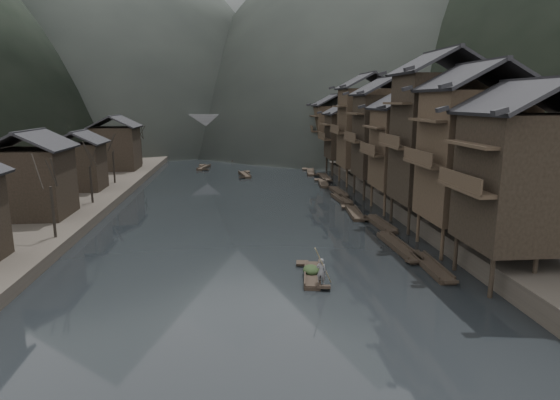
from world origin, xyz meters
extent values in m
plane|color=black|center=(0.00, 0.00, 0.00)|extent=(300.00, 300.00, 0.00)
cube|color=#2D2823|center=(35.00, 40.00, 0.90)|extent=(40.00, 200.00, 1.80)
cube|color=#2D2823|center=(-35.00, 40.00, 0.60)|extent=(40.00, 200.00, 1.20)
cylinder|color=black|center=(14.20, -10.40, 1.30)|extent=(0.30, 0.30, 2.90)
cylinder|color=black|center=(14.20, -5.60, 1.30)|extent=(0.30, 0.30, 2.90)
cylinder|color=black|center=(16.95, -10.40, 1.30)|extent=(0.30, 0.30, 2.90)
cylinder|color=black|center=(16.95, -5.60, 1.30)|extent=(0.30, 0.30, 2.90)
cube|color=black|center=(17.30, -8.00, 6.85)|extent=(7.00, 6.00, 8.49)
cube|color=#2F241A|center=(13.30, -8.00, 6.42)|extent=(1.20, 5.70, 0.25)
cylinder|color=#2F241A|center=(14.20, -3.40, 1.30)|extent=(0.30, 0.30, 2.90)
cylinder|color=#2F241A|center=(14.20, 1.40, 1.30)|extent=(0.30, 0.30, 2.90)
cylinder|color=#2F241A|center=(16.95, -3.40, 1.30)|extent=(0.30, 0.30, 2.90)
cylinder|color=#2F241A|center=(16.95, 1.40, 1.30)|extent=(0.30, 0.30, 2.90)
cube|color=#2F241A|center=(17.30, -1.00, 7.63)|extent=(7.00, 6.00, 10.07)
cube|color=#2F241A|center=(13.30, -1.00, 7.13)|extent=(1.20, 5.70, 0.25)
cylinder|color=black|center=(14.20, 3.60, 1.30)|extent=(0.30, 0.30, 2.90)
cylinder|color=black|center=(14.20, 8.40, 1.30)|extent=(0.30, 0.30, 2.90)
cylinder|color=black|center=(16.95, 3.60, 1.30)|extent=(0.30, 0.30, 2.90)
cylinder|color=black|center=(16.95, 8.40, 1.30)|extent=(0.30, 0.30, 2.90)
cube|color=black|center=(17.30, 6.00, 8.42)|extent=(7.00, 6.00, 11.65)
cube|color=#2F241A|center=(13.30, 6.00, 7.84)|extent=(1.20, 5.70, 0.25)
cylinder|color=#2F241A|center=(14.20, 10.60, 1.30)|extent=(0.30, 0.30, 2.90)
cylinder|color=#2F241A|center=(14.20, 15.40, 1.30)|extent=(0.30, 0.30, 2.90)
cylinder|color=#2F241A|center=(16.95, 10.60, 1.30)|extent=(0.30, 0.30, 2.90)
cylinder|color=#2F241A|center=(16.95, 15.40, 1.30)|extent=(0.30, 0.30, 2.90)
cube|color=#2F241A|center=(17.30, 13.00, 6.81)|extent=(7.00, 6.00, 8.42)
cube|color=#2F241A|center=(13.30, 13.00, 6.39)|extent=(1.20, 5.70, 0.25)
cylinder|color=black|center=(14.20, 18.60, 1.30)|extent=(0.30, 0.30, 2.90)
cylinder|color=black|center=(14.20, 23.40, 1.30)|extent=(0.30, 0.30, 2.90)
cylinder|color=black|center=(16.95, 18.60, 1.30)|extent=(0.30, 0.30, 2.90)
cylinder|color=black|center=(16.95, 23.40, 1.30)|extent=(0.30, 0.30, 2.90)
cube|color=black|center=(17.30, 21.00, 7.59)|extent=(7.00, 6.00, 9.98)
cube|color=#2F241A|center=(13.30, 21.00, 7.09)|extent=(1.20, 5.70, 0.25)
cylinder|color=#2F241A|center=(14.20, 27.60, 1.30)|extent=(0.30, 0.30, 2.90)
cylinder|color=#2F241A|center=(14.20, 32.40, 1.30)|extent=(0.30, 0.30, 2.90)
cylinder|color=#2F241A|center=(16.95, 27.60, 1.30)|extent=(0.30, 0.30, 2.90)
cylinder|color=#2F241A|center=(16.95, 32.40, 1.30)|extent=(0.30, 0.30, 2.90)
cube|color=#2F241A|center=(17.30, 30.00, 8.08)|extent=(7.00, 6.00, 10.95)
cube|color=#2F241A|center=(13.30, 30.00, 7.53)|extent=(1.20, 5.70, 0.25)
cylinder|color=black|center=(14.20, 37.60, 1.30)|extent=(0.30, 0.30, 2.90)
cylinder|color=black|center=(14.20, 42.40, 1.30)|extent=(0.30, 0.30, 2.90)
cylinder|color=black|center=(16.95, 37.60, 1.30)|extent=(0.30, 0.30, 2.90)
cylinder|color=black|center=(16.95, 42.40, 1.30)|extent=(0.30, 0.30, 2.90)
cube|color=black|center=(17.30, 40.00, 6.16)|extent=(7.00, 6.00, 7.11)
cube|color=#2F241A|center=(13.30, 40.00, 5.80)|extent=(1.20, 5.70, 0.25)
cylinder|color=#2F241A|center=(14.20, 49.60, 1.30)|extent=(0.30, 0.30, 2.90)
cylinder|color=#2F241A|center=(14.20, 54.40, 1.30)|extent=(0.30, 0.30, 2.90)
cylinder|color=#2F241A|center=(16.95, 49.60, 1.30)|extent=(0.30, 0.30, 2.90)
cylinder|color=#2F241A|center=(16.95, 54.40, 1.30)|extent=(0.30, 0.30, 2.90)
cube|color=#2F241A|center=(17.30, 52.00, 6.78)|extent=(7.00, 6.00, 8.35)
cube|color=#2F241A|center=(13.30, 52.00, 6.36)|extent=(1.20, 5.70, 0.25)
cube|color=black|center=(-20.50, 10.00, 4.45)|extent=(6.00, 6.00, 6.50)
cube|color=black|center=(-20.50, 24.00, 4.10)|extent=(5.00, 5.00, 5.80)
cube|color=black|center=(-20.50, 42.00, 4.60)|extent=(6.50, 6.50, 6.80)
cylinder|color=black|center=(-17.00, 2.43, 3.31)|extent=(0.24, 0.24, 4.22)
cylinder|color=black|center=(-17.00, 15.87, 3.21)|extent=(0.24, 0.24, 4.02)
cylinder|color=black|center=(-17.00, 28.70, 3.35)|extent=(0.24, 0.24, 4.30)
cylinder|color=black|center=(-17.00, 48.16, 3.42)|extent=(0.24, 0.24, 4.44)
cube|color=black|center=(12.61, -5.21, 0.15)|extent=(1.24, 6.16, 0.30)
cube|color=black|center=(12.61, -5.21, 0.33)|extent=(1.29, 6.03, 0.10)
cube|color=black|center=(12.54, -2.27, 0.29)|extent=(0.95, 0.78, 0.33)
cube|color=black|center=(12.67, -8.15, 0.29)|extent=(0.95, 0.78, 0.33)
cube|color=black|center=(11.87, -0.44, 0.15)|extent=(1.40, 7.57, 0.30)
cube|color=black|center=(11.87, -0.44, 0.33)|extent=(1.45, 7.42, 0.10)
cube|color=black|center=(12.02, 3.17, 0.29)|extent=(0.97, 0.96, 0.36)
cube|color=black|center=(11.73, -4.05, 0.29)|extent=(0.97, 0.96, 0.36)
cube|color=black|center=(12.56, 6.68, 0.15)|extent=(1.52, 6.21, 0.30)
cube|color=black|center=(12.56, 6.68, 0.33)|extent=(1.56, 6.09, 0.10)
cube|color=black|center=(12.77, 9.63, 0.29)|extent=(0.98, 0.82, 0.33)
cube|color=black|center=(12.36, 3.74, 0.29)|extent=(0.98, 0.82, 0.33)
cube|color=black|center=(11.20, 11.47, 0.15)|extent=(1.63, 6.24, 0.30)
cube|color=black|center=(11.20, 11.47, 0.33)|extent=(1.67, 6.12, 0.10)
cube|color=black|center=(10.95, 14.42, 0.29)|extent=(1.00, 0.84, 0.33)
cube|color=black|center=(11.46, 8.52, 0.29)|extent=(1.00, 0.84, 0.33)
cube|color=black|center=(11.42, 18.57, 0.15)|extent=(1.49, 5.92, 0.30)
cube|color=black|center=(11.42, 18.57, 0.33)|extent=(1.54, 5.80, 0.10)
cube|color=black|center=(11.61, 21.37, 0.29)|extent=(0.98, 0.79, 0.32)
cube|color=black|center=(11.23, 15.76, 0.29)|extent=(0.98, 0.79, 0.32)
cube|color=black|center=(12.02, 22.94, 0.15)|extent=(1.29, 6.13, 0.30)
cube|color=black|center=(12.02, 22.94, 0.33)|extent=(1.34, 6.01, 0.10)
cube|color=black|center=(12.11, 25.87, 0.29)|extent=(0.96, 0.78, 0.33)
cube|color=black|center=(11.93, 20.02, 0.29)|extent=(0.96, 0.78, 0.33)
cube|color=black|center=(11.28, 29.93, 0.15)|extent=(1.76, 6.27, 0.30)
cube|color=black|center=(11.28, 29.93, 0.33)|extent=(1.80, 6.15, 0.10)
cube|color=black|center=(10.96, 32.88, 0.29)|extent=(1.01, 0.86, 0.33)
cube|color=black|center=(11.60, 26.97, 0.29)|extent=(1.01, 0.86, 0.33)
cube|color=black|center=(12.43, 35.04, 0.15)|extent=(1.44, 6.80, 0.30)
cube|color=black|center=(12.43, 35.04, 0.33)|extent=(1.49, 6.66, 0.10)
cube|color=black|center=(12.26, 38.27, 0.29)|extent=(0.98, 0.88, 0.34)
cube|color=black|center=(12.60, 31.80, 0.29)|extent=(0.98, 0.88, 0.34)
cube|color=black|center=(11.20, 41.04, 0.15)|extent=(2.05, 7.24, 0.30)
cube|color=black|center=(11.20, 41.04, 0.33)|extent=(2.09, 7.10, 0.10)
cube|color=black|center=(10.74, 44.45, 0.29)|extent=(1.04, 1.00, 0.35)
cube|color=black|center=(11.67, 37.64, 0.29)|extent=(1.04, 1.00, 0.35)
cube|color=black|center=(12.55, 48.81, 0.15)|extent=(1.43, 6.07, 0.30)
cube|color=black|center=(12.55, 48.81, 0.33)|extent=(1.48, 5.95, 0.10)
cube|color=black|center=(12.39, 51.69, 0.29)|extent=(0.98, 0.79, 0.33)
cube|color=black|center=(12.71, 45.92, 0.29)|extent=(0.98, 0.79, 0.33)
cube|color=black|center=(0.08, 39.15, 0.15)|extent=(2.03, 6.07, 0.30)
cube|color=black|center=(0.08, 39.15, 0.33)|extent=(2.05, 5.96, 0.10)
cube|color=black|center=(0.58, 41.98, 0.29)|extent=(0.97, 0.88, 0.33)
cube|color=black|center=(-0.42, 36.32, 0.29)|extent=(0.97, 0.88, 0.33)
cube|color=black|center=(-7.04, 48.21, 0.15)|extent=(2.23, 6.01, 0.30)
cube|color=black|center=(-7.04, 48.21, 0.33)|extent=(2.25, 5.91, 0.10)
cube|color=black|center=(-7.65, 51.00, 0.29)|extent=(0.99, 0.90, 0.32)
cube|color=black|center=(-6.44, 45.43, 0.29)|extent=(0.99, 0.90, 0.32)
cube|color=black|center=(-0.36, 57.48, 0.15)|extent=(3.64, 5.36, 0.30)
cube|color=black|center=(-0.36, 57.48, 0.33)|extent=(3.62, 5.29, 0.10)
cube|color=black|center=(-1.69, 59.81, 0.29)|extent=(1.08, 1.02, 0.32)
cube|color=black|center=(0.97, 55.14, 0.29)|extent=(1.08, 1.02, 0.32)
cube|color=#4C4C4F|center=(0.00, 72.00, 7.20)|extent=(40.00, 6.00, 1.60)
cube|color=#4C4C4F|center=(0.00, 69.30, 8.50)|extent=(40.00, 0.50, 1.00)
cube|color=#4C4C4F|center=(0.00, 74.70, 8.50)|extent=(40.00, 0.50, 1.00)
cube|color=#4C4C4F|center=(-14.00, 72.00, 3.20)|extent=(3.20, 6.00, 6.40)
cube|color=#4C4C4F|center=(-4.50, 72.00, 3.20)|extent=(3.20, 6.00, 6.40)
cube|color=#4C4C4F|center=(4.50, 72.00, 3.20)|extent=(3.20, 6.00, 6.40)
cube|color=#4C4C4F|center=(14.00, 72.00, 3.20)|extent=(3.20, 6.00, 6.40)
cube|color=black|center=(3.81, -6.00, 0.15)|extent=(1.78, 4.91, 0.30)
cube|color=black|center=(3.81, -6.00, 0.33)|extent=(1.82, 4.82, 0.10)
cube|color=black|center=(3.45, -3.73, 0.29)|extent=(0.97, 0.73, 0.30)
cube|color=black|center=(4.17, -8.28, 0.29)|extent=(0.97, 0.73, 0.30)
ellipsoid|color=black|center=(3.77, -5.77, 0.78)|extent=(1.15, 1.50, 0.69)
imported|color=#58585B|center=(4.10, -7.80, 1.32)|extent=(0.77, 0.67, 1.77)
cylinder|color=#8C7A51|center=(4.30, -7.80, 3.94)|extent=(1.69, 2.11, 3.47)
camera|label=1|loc=(-1.27, -36.06, 11.91)|focal=30.00mm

